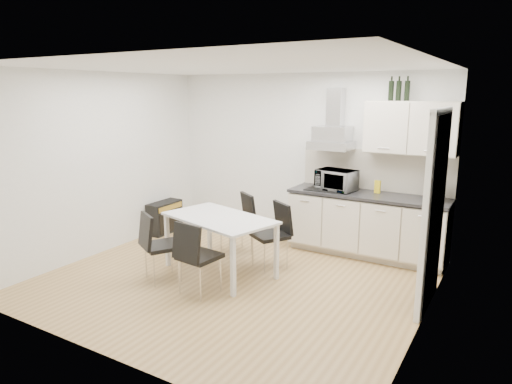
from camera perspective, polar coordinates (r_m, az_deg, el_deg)
ground at (r=5.85m, az=-2.78°, el=-10.92°), size 4.50×4.50×0.00m
wall_back at (r=7.20m, az=5.90°, el=4.23°), size 4.50×0.10×2.60m
wall_front at (r=4.00m, az=-18.92°, el=-3.00°), size 4.50×0.10×2.60m
wall_left at (r=6.95m, az=-18.62°, el=3.35°), size 0.10×4.00×2.60m
wall_right at (r=4.65m, az=20.90°, el=-1.05°), size 0.10×4.00×2.60m
ceiling at (r=5.38m, az=-3.08°, el=15.41°), size 4.50×4.50×0.00m
doorway at (r=5.24m, az=21.31°, el=-2.44°), size 0.08×1.04×2.10m
kitchenette at (r=6.63m, az=14.21°, el=-0.92°), size 2.22×0.64×2.52m
dining_table at (r=5.89m, az=-4.59°, el=-3.86°), size 1.61×1.17×0.75m
chair_far_left at (r=6.62m, az=-2.53°, el=-4.07°), size 0.65×0.66×0.88m
chair_far_right at (r=6.09m, az=1.74°, el=-5.55°), size 0.64×0.66×0.88m
chair_near_left at (r=5.81m, az=-11.61°, el=-6.70°), size 0.63×0.65×0.88m
chair_near_right at (r=5.38m, az=-7.06°, el=-8.09°), size 0.50×0.55×0.88m
guitar_amp at (r=7.80m, az=-11.34°, el=-3.09°), size 0.28×0.63×0.52m
floor_speaker at (r=7.48m, az=3.43°, el=-4.38°), size 0.24×0.23×0.32m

